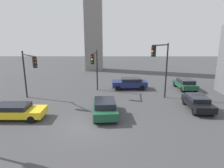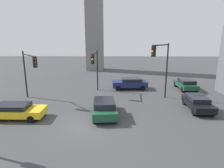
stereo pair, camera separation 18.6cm
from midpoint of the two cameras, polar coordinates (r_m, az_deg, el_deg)
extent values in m
plane|color=#424244|center=(15.02, -7.27, -12.06)|extent=(103.33, 103.33, 0.00)
cylinder|color=black|center=(21.48, 15.34, 3.65)|extent=(0.16, 0.16, 5.83)
cylinder|color=black|center=(20.02, 13.75, 10.98)|extent=(2.07, 2.01, 0.12)
cube|color=black|center=(19.11, 11.79, 9.32)|extent=(0.45, 0.45, 1.00)
sphere|color=#4C0F0C|center=(18.93, 11.48, 10.20)|extent=(0.20, 0.20, 0.20)
sphere|color=yellow|center=(18.95, 11.44, 9.30)|extent=(0.20, 0.20, 0.20)
sphere|color=#14471E|center=(18.97, 11.39, 8.39)|extent=(0.20, 0.20, 0.20)
cylinder|color=black|center=(23.85, -4.60, 3.96)|extent=(0.16, 0.16, 4.92)
cylinder|color=black|center=(22.15, -5.38, 8.97)|extent=(0.39, 2.90, 0.12)
cube|color=black|center=(21.04, -5.97, 7.19)|extent=(0.35, 0.35, 1.00)
sphere|color=#4C0F0C|center=(20.81, -6.10, 7.95)|extent=(0.20, 0.20, 0.20)
sphere|color=yellow|center=(20.84, -6.08, 7.13)|extent=(0.20, 0.20, 0.20)
sphere|color=#14471E|center=(20.88, -6.06, 6.31)|extent=(0.20, 0.20, 0.20)
cylinder|color=black|center=(22.87, -24.33, 2.48)|extent=(0.16, 0.16, 5.03)
cylinder|color=black|center=(20.97, -23.43, 7.68)|extent=(2.40, 2.60, 0.12)
cube|color=black|center=(19.66, -21.87, 5.87)|extent=(0.45, 0.45, 1.00)
sphere|color=red|center=(19.43, -21.74, 6.69)|extent=(0.20, 0.20, 0.20)
sphere|color=#594714|center=(19.47, -21.66, 5.82)|extent=(0.20, 0.20, 0.20)
sphere|color=#14471E|center=(19.51, -21.58, 4.95)|extent=(0.20, 0.20, 0.20)
cube|color=yellow|center=(17.77, -26.53, -7.29)|extent=(4.64, 1.90, 0.56)
cube|color=black|center=(17.73, -27.35, -5.91)|extent=(2.60, 1.66, 0.41)
cylinder|color=black|center=(17.88, -20.79, -7.54)|extent=(0.59, 0.34, 0.59)
cylinder|color=black|center=(16.56, -22.71, -9.43)|extent=(0.59, 0.34, 0.59)
cylinder|color=black|center=(19.24, -29.62, -6.98)|extent=(0.59, 0.34, 0.59)
cube|color=navy|center=(24.76, 4.87, 0.10)|extent=(4.38, 2.00, 0.69)
cube|color=black|center=(24.67, 5.40, 1.26)|extent=(2.47, 1.71, 0.41)
cylinder|color=black|center=(23.99, 1.57, -1.16)|extent=(0.67, 0.36, 0.66)
cylinder|color=black|center=(25.45, 1.39, -0.28)|extent=(0.67, 0.36, 0.66)
cylinder|color=black|center=(24.33, 8.49, -1.10)|extent=(0.67, 0.36, 0.66)
cylinder|color=black|center=(25.77, 7.91, -0.23)|extent=(0.67, 0.36, 0.66)
cube|color=#19472D|center=(26.18, 20.30, -0.10)|extent=(1.94, 4.07, 0.55)
cube|color=black|center=(25.89, 20.55, 0.80)|extent=(1.67, 2.29, 0.47)
cylinder|color=black|center=(27.23, 17.76, 0.02)|extent=(0.35, 0.69, 0.69)
cylinder|color=black|center=(27.75, 20.70, 0.03)|extent=(0.35, 0.69, 0.69)
cylinder|color=black|center=(24.74, 19.75, -1.49)|extent=(0.35, 0.69, 0.69)
cylinder|color=black|center=(25.31, 22.94, -1.44)|extent=(0.35, 0.69, 0.69)
cube|color=black|center=(19.39, 23.47, -5.20)|extent=(1.89, 4.03, 0.57)
cube|color=black|center=(19.43, 23.39, -3.75)|extent=(1.62, 2.27, 0.41)
cylinder|color=black|center=(18.60, 26.94, -7.30)|extent=(0.34, 0.62, 0.61)
cylinder|color=black|center=(18.05, 22.74, -7.48)|extent=(0.34, 0.62, 0.61)
cylinder|color=black|center=(20.93, 23.95, -4.71)|extent=(0.34, 0.62, 0.61)
cylinder|color=black|center=(20.44, 20.18, -4.78)|extent=(0.34, 0.62, 0.61)
cube|color=#19472D|center=(16.51, -2.43, -7.16)|extent=(2.24, 4.29, 0.64)
cube|color=black|center=(16.13, -2.43, -5.63)|extent=(1.86, 2.45, 0.53)
cylinder|color=black|center=(17.94, -5.09, -6.55)|extent=(0.39, 0.63, 0.60)
cylinder|color=black|center=(17.98, -0.09, -6.45)|extent=(0.39, 0.63, 0.60)
cylinder|color=black|center=(15.32, -5.19, -10.22)|extent=(0.39, 0.63, 0.60)
cylinder|color=black|center=(15.37, 0.72, -10.08)|extent=(0.39, 0.63, 0.60)
camera|label=1|loc=(0.09, -90.27, -0.07)|focal=31.33mm
camera|label=2|loc=(0.09, 89.73, 0.07)|focal=31.33mm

